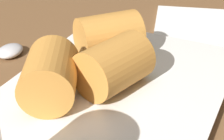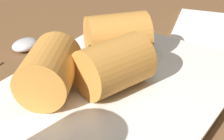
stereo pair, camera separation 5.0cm
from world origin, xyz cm
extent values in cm
cube|color=brown|center=(0.00, 0.00, 1.00)|extent=(180.00, 140.00, 2.00)
cube|color=white|center=(-3.86, -0.16, 2.60)|extent=(29.50, 21.80, 1.20)
cube|color=white|center=(-3.86, -0.16, 3.35)|extent=(30.68, 22.67, 0.30)
cylinder|color=#C68438|center=(0.69, -4.98, 6.27)|extent=(9.21, 8.33, 5.54)
sphere|color=#56843D|center=(-1.94, -6.30, 6.27)|extent=(3.60, 3.60, 3.60)
cylinder|color=#C68438|center=(-10.41, -3.75, 6.27)|extent=(9.32, 9.12, 5.54)
sphere|color=#6B9E47|center=(-12.63, -1.83, 6.27)|extent=(3.60, 3.60, 3.60)
cylinder|color=#C68438|center=(-3.96, 0.43, 6.27)|extent=(8.83, 7.51, 5.54)
sphere|color=#56843D|center=(-6.76, 1.29, 6.27)|extent=(3.60, 3.60, 3.60)
ellipsoid|color=silver|center=(-7.21, -17.06, 2.70)|extent=(4.26, 3.39, 1.40)
cube|color=white|center=(-27.46, 2.86, 2.30)|extent=(17.01, 15.56, 0.60)
camera|label=1|loc=(27.31, 14.82, 25.84)|focal=60.00mm
camera|label=2|loc=(24.83, 19.16, 25.84)|focal=60.00mm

